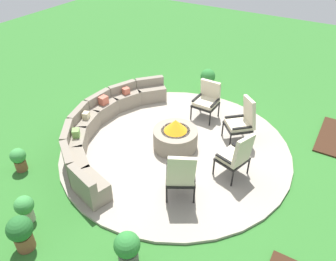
% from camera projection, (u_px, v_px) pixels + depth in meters
% --- Properties ---
extents(ground_plane, '(24.00, 24.00, 0.00)m').
position_uv_depth(ground_plane, '(175.00, 148.00, 7.84)').
color(ground_plane, '#2D6B28').
extents(patio_circle, '(5.37, 5.37, 0.06)m').
position_uv_depth(patio_circle, '(175.00, 147.00, 7.82)').
color(patio_circle, '#9E9384').
rests_on(patio_circle, ground_plane).
extents(fire_pit, '(1.03, 1.03, 0.75)m').
position_uv_depth(fire_pit, '(175.00, 136.00, 7.63)').
color(fire_pit, gray).
rests_on(fire_pit, patio_circle).
extents(curved_stone_bench, '(4.52, 2.35, 0.65)m').
position_uv_depth(curved_stone_bench, '(103.00, 126.00, 8.04)').
color(curved_stone_bench, gray).
rests_on(curved_stone_bench, patio_circle).
extents(lounge_chair_front_left, '(0.78, 0.78, 1.14)m').
position_uv_depth(lounge_chair_front_left, '(181.00, 174.00, 6.18)').
color(lounge_chair_front_left, black).
rests_on(lounge_chair_front_left, patio_circle).
extents(lounge_chair_front_right, '(0.71, 0.68, 1.09)m').
position_uv_depth(lounge_chair_front_right, '(236.00, 155.00, 6.66)').
color(lounge_chair_front_right, black).
rests_on(lounge_chair_front_right, patio_circle).
extents(lounge_chair_back_left, '(0.79, 0.83, 1.16)m').
position_uv_depth(lounge_chair_back_left, '(242.00, 120.00, 7.68)').
color(lounge_chair_back_left, black).
rests_on(lounge_chair_back_left, patio_circle).
extents(lounge_chair_back_right, '(0.61, 0.60, 1.00)m').
position_uv_depth(lounge_chair_back_right, '(207.00, 99.00, 8.58)').
color(lounge_chair_back_right, black).
rests_on(lounge_chair_back_right, patio_circle).
extents(potted_plant_0, '(0.43, 0.43, 0.70)m').
position_uv_depth(potted_plant_0, '(21.00, 232.00, 5.40)').
color(potted_plant_0, brown).
rests_on(potted_plant_0, ground_plane).
extents(potted_plant_1, '(0.43, 0.43, 0.62)m').
position_uv_depth(potted_plant_1, '(127.00, 247.00, 5.23)').
color(potted_plant_1, '#605B56').
rests_on(potted_plant_1, ground_plane).
extents(potted_plant_2, '(0.45, 0.45, 0.63)m').
position_uv_depth(potted_plant_2, '(208.00, 78.00, 10.15)').
color(potted_plant_2, '#A89E8E').
rests_on(potted_plant_2, ground_plane).
extents(potted_plant_3, '(0.35, 0.35, 0.56)m').
position_uv_depth(potted_plant_3, '(25.00, 208.00, 5.91)').
color(potted_plant_3, '#A89E8E').
rests_on(potted_plant_3, ground_plane).
extents(potted_plant_4, '(0.33, 0.33, 0.55)m').
position_uv_depth(potted_plant_4, '(19.00, 159.00, 7.05)').
color(potted_plant_4, brown).
rests_on(potted_plant_4, ground_plane).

